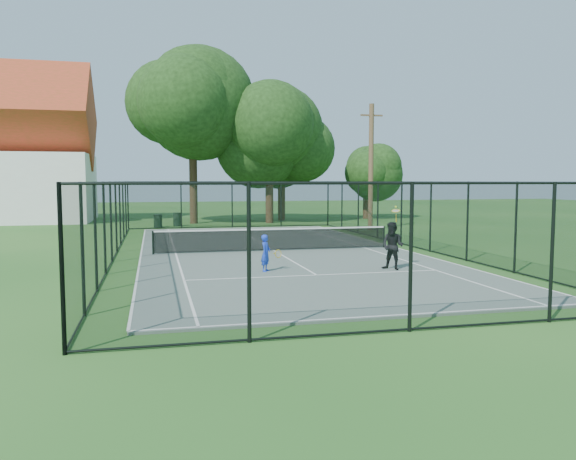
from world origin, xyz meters
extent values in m
plane|color=#1F501B|center=(0.00, 0.00, 0.00)|extent=(120.00, 120.00, 0.00)
cube|color=slate|center=(0.00, 0.00, 0.03)|extent=(11.00, 24.00, 0.06)
cylinder|color=black|center=(-5.00, 0.00, 0.53)|extent=(0.08, 0.08, 0.95)
cylinder|color=black|center=(5.00, 0.00, 0.53)|extent=(0.08, 0.08, 0.95)
cube|color=black|center=(0.00, 0.00, 0.53)|extent=(10.00, 0.03, 0.88)
cube|color=white|center=(0.00, 0.00, 0.98)|extent=(10.00, 0.05, 0.06)
cylinder|color=#332114|center=(-2.18, 17.12, 2.29)|extent=(0.56, 0.56, 4.58)
sphere|color=black|center=(-2.18, 17.12, 6.65)|extent=(8.27, 8.27, 8.27)
cylinder|color=#332114|center=(3.15, 16.34, 1.91)|extent=(0.56, 0.56, 3.82)
sphere|color=black|center=(3.15, 16.34, 5.54)|extent=(6.85, 6.85, 6.85)
cylinder|color=#332114|center=(4.61, 18.83, 1.74)|extent=(0.56, 0.56, 3.49)
sphere|color=black|center=(4.61, 18.83, 4.87)|extent=(5.54, 5.54, 5.54)
cylinder|color=#332114|center=(11.69, 19.16, 1.42)|extent=(0.56, 0.56, 2.84)
sphere|color=black|center=(11.69, 19.16, 4.07)|extent=(4.95, 4.95, 4.95)
cylinder|color=black|center=(-4.70, 14.08, 0.41)|extent=(0.54, 0.54, 0.81)
cylinder|color=black|center=(-4.70, 14.08, 0.83)|extent=(0.58, 0.58, 0.05)
cylinder|color=black|center=(-3.43, 14.92, 0.43)|extent=(0.54, 0.54, 0.86)
cylinder|color=black|center=(-3.43, 14.92, 0.88)|extent=(0.58, 0.58, 0.05)
cylinder|color=#4C3823|center=(7.96, 9.00, 3.83)|extent=(0.30, 0.30, 7.65)
cube|color=#4C3823|center=(7.96, 9.00, 6.96)|extent=(1.40, 0.10, 0.10)
imported|color=blue|center=(-1.41, -5.29, 0.66)|extent=(0.48, 0.53, 1.21)
torus|color=gold|center=(-0.96, -5.14, 0.61)|extent=(0.27, 0.18, 0.29)
cylinder|color=silver|center=(-0.96, -5.14, 0.61)|extent=(0.23, 0.15, 0.25)
imported|color=black|center=(2.77, -5.94, 0.86)|extent=(0.97, 0.98, 1.60)
torus|color=gold|center=(3.02, -5.59, 2.01)|extent=(0.30, 0.28, 0.14)
cylinder|color=silver|center=(3.02, -5.59, 2.01)|extent=(0.26, 0.24, 0.11)
sphere|color=#CCE526|center=(3.02, -5.59, 2.14)|extent=(0.07, 0.07, 0.07)
camera|label=1|loc=(-4.94, -23.16, 3.01)|focal=35.00mm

